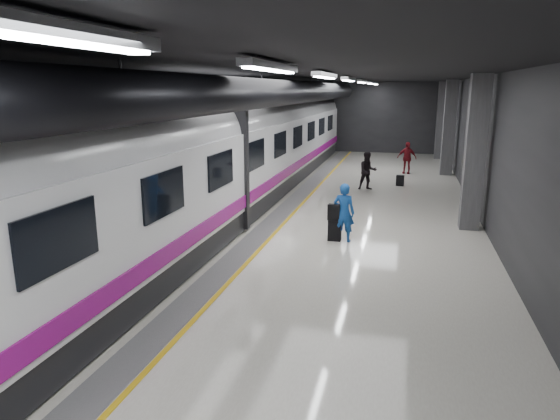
# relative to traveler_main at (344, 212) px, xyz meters

# --- Properties ---
(ground) EXTENTS (40.00, 40.00, 0.00)m
(ground) POSITION_rel_traveler_main_xyz_m (-1.06, 0.22, -0.81)
(ground) COLOR silver
(ground) RESTS_ON ground
(platform_hall) EXTENTS (10.02, 40.02, 4.51)m
(platform_hall) POSITION_rel_traveler_main_xyz_m (-1.35, 1.18, 2.73)
(platform_hall) COLOR black
(platform_hall) RESTS_ON ground
(train) EXTENTS (3.05, 38.00, 4.05)m
(train) POSITION_rel_traveler_main_xyz_m (-4.31, 0.22, 1.26)
(train) COLOR black
(train) RESTS_ON ground
(traveler_main) EXTENTS (0.63, 0.45, 1.61)m
(traveler_main) POSITION_rel_traveler_main_xyz_m (0.00, 0.00, 0.00)
(traveler_main) COLOR #1854B4
(traveler_main) RESTS_ON ground
(suitcase_main) EXTENTS (0.36, 0.23, 0.57)m
(suitcase_main) POSITION_rel_traveler_main_xyz_m (-0.24, -0.01, -0.52)
(suitcase_main) COLOR black
(suitcase_main) RESTS_ON ground
(shoulder_bag) EXTENTS (0.35, 0.21, 0.44)m
(shoulder_bag) POSITION_rel_traveler_main_xyz_m (-0.27, -0.00, -0.01)
(shoulder_bag) COLOR black
(shoulder_bag) RESTS_ON suitcase_main
(traveler_far_a) EXTENTS (0.91, 0.81, 1.57)m
(traveler_far_a) POSITION_rel_traveler_main_xyz_m (0.06, 7.44, -0.02)
(traveler_far_a) COLOR black
(traveler_far_a) RESTS_ON ground
(traveler_far_b) EXTENTS (0.96, 0.51, 1.56)m
(traveler_far_b) POSITION_rel_traveler_main_xyz_m (1.61, 12.04, -0.03)
(traveler_far_b) COLOR maroon
(traveler_far_b) RESTS_ON ground
(suitcase_far) EXTENTS (0.34, 0.25, 0.46)m
(suitcase_far) POSITION_rel_traveler_main_xyz_m (1.38, 8.64, -0.57)
(suitcase_far) COLOR black
(suitcase_far) RESTS_ON ground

